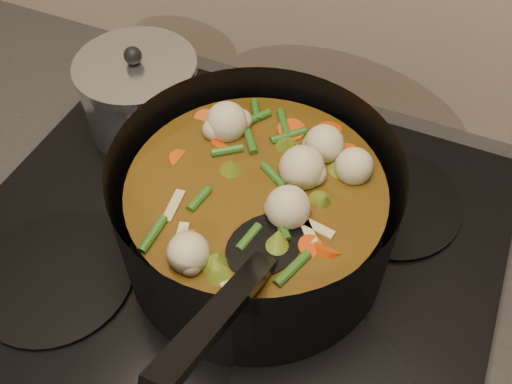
% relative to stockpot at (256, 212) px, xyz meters
% --- Properties ---
extents(counter, '(2.64, 0.64, 0.91)m').
position_rel_stockpot_xyz_m(counter, '(-0.03, 0.00, -0.54)').
color(counter, brown).
rests_on(counter, ground).
extents(stovetop, '(0.62, 0.54, 0.03)m').
position_rel_stockpot_xyz_m(stovetop, '(-0.03, 0.00, -0.08)').
color(stovetop, black).
rests_on(stovetop, counter).
extents(stockpot, '(0.36, 0.43, 0.22)m').
position_rel_stockpot_xyz_m(stockpot, '(0.00, 0.00, 0.00)').
color(stockpot, black).
rests_on(stockpot, stovetop).
extents(saucepan, '(0.16, 0.16, 0.13)m').
position_rel_stockpot_xyz_m(saucepan, '(-0.23, 0.13, -0.02)').
color(saucepan, silver).
rests_on(saucepan, stovetop).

